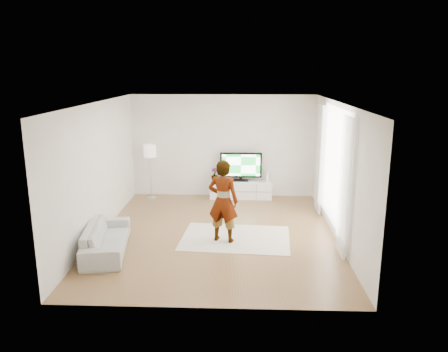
{
  "coord_description": "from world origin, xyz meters",
  "views": [
    {
      "loc": [
        0.49,
        -8.82,
        3.45
      ],
      "look_at": [
        0.13,
        0.4,
        1.19
      ],
      "focal_mm": 35.0,
      "sensor_mm": 36.0,
      "label": 1
    }
  ],
  "objects_px": {
    "media_console": "(241,189)",
    "television": "(241,166)",
    "floor_lamp": "(150,153)",
    "rug": "(236,238)",
    "player": "(223,201)",
    "sofa": "(106,238)"
  },
  "relations": [
    {
      "from": "rug",
      "to": "sofa",
      "type": "distance_m",
      "value": 2.63
    },
    {
      "from": "television",
      "to": "floor_lamp",
      "type": "distance_m",
      "value": 2.49
    },
    {
      "from": "media_console",
      "to": "television",
      "type": "relative_size",
      "value": 1.49
    },
    {
      "from": "floor_lamp",
      "to": "rug",
      "type": "bearing_deg",
      "value": -50.61
    },
    {
      "from": "media_console",
      "to": "player",
      "type": "height_order",
      "value": "player"
    },
    {
      "from": "media_console",
      "to": "television",
      "type": "xyz_separation_m",
      "value": [
        0.0,
        0.03,
        0.66
      ]
    },
    {
      "from": "television",
      "to": "player",
      "type": "distance_m",
      "value": 3.19
    },
    {
      "from": "media_console",
      "to": "player",
      "type": "relative_size",
      "value": 0.99
    },
    {
      "from": "player",
      "to": "floor_lamp",
      "type": "xyz_separation_m",
      "value": [
        -2.1,
        3.03,
        0.39
      ]
    },
    {
      "from": "floor_lamp",
      "to": "player",
      "type": "bearing_deg",
      "value": -55.26
    },
    {
      "from": "television",
      "to": "sofa",
      "type": "xyz_separation_m",
      "value": [
        -2.59,
        -3.8,
        -0.63
      ]
    },
    {
      "from": "rug",
      "to": "player",
      "type": "relative_size",
      "value": 1.32
    },
    {
      "from": "media_console",
      "to": "rug",
      "type": "distance_m",
      "value": 3.0
    },
    {
      "from": "media_console",
      "to": "television",
      "type": "distance_m",
      "value": 0.67
    },
    {
      "from": "media_console",
      "to": "player",
      "type": "distance_m",
      "value": 3.23
    },
    {
      "from": "media_console",
      "to": "floor_lamp",
      "type": "bearing_deg",
      "value": -177.26
    },
    {
      "from": "rug",
      "to": "floor_lamp",
      "type": "height_order",
      "value": "floor_lamp"
    },
    {
      "from": "television",
      "to": "sofa",
      "type": "height_order",
      "value": "television"
    },
    {
      "from": "media_console",
      "to": "sofa",
      "type": "distance_m",
      "value": 4.58
    },
    {
      "from": "television",
      "to": "player",
      "type": "bearing_deg",
      "value": -96.39
    },
    {
      "from": "media_console",
      "to": "floor_lamp",
      "type": "xyz_separation_m",
      "value": [
        -2.46,
        -0.12,
        1.02
      ]
    },
    {
      "from": "player",
      "to": "sofa",
      "type": "relative_size",
      "value": 0.9
    }
  ]
}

